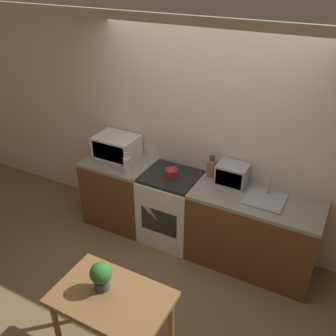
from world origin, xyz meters
TOP-DOWN VIEW (x-y plane):
  - ground_plane at (0.00, 0.00)m, footprint 16.00×16.00m
  - wall_back at (0.00, 1.07)m, footprint 10.00×0.06m
  - counter_left_run at (-1.02, 0.73)m, footprint 0.83×0.62m
  - counter_right_run at (0.74, 0.73)m, footprint 1.39×0.62m
  - stove_range at (-0.28, 0.73)m, footprint 0.65×0.62m
  - kettle at (-0.26, 0.70)m, footprint 0.15×0.15m
  - microwave at (-1.09, 0.82)m, footprint 0.52×0.39m
  - bottle at (-0.77, 0.56)m, footprint 0.08×0.08m
  - knife_block at (0.14, 0.93)m, footprint 0.08×0.08m
  - toaster_oven at (0.40, 0.89)m, footprint 0.34×0.26m
  - sink_basin at (0.82, 0.74)m, footprint 0.40×0.36m
  - dining_table at (0.06, -0.95)m, footprint 0.95×0.61m
  - potted_plant at (-0.06, -0.91)m, footprint 0.18×0.18m

SIDE VIEW (x-z plane):
  - ground_plane at x=0.00m, z-range 0.00..0.00m
  - stove_range at x=-0.28m, z-range 0.00..0.90m
  - counter_left_run at x=-1.02m, z-range 0.00..0.90m
  - counter_right_run at x=0.74m, z-range 0.00..0.90m
  - dining_table at x=0.06m, z-range 0.27..1.02m
  - potted_plant at x=-0.06m, z-range 0.77..1.02m
  - sink_basin at x=0.82m, z-range 0.80..1.04m
  - kettle at x=-0.26m, z-range 0.89..1.06m
  - bottle at x=-0.77m, z-range 0.87..1.13m
  - knife_block at x=0.14m, z-range 0.87..1.14m
  - toaster_oven at x=0.40m, z-range 0.90..1.13m
  - microwave at x=-1.09m, z-range 0.90..1.18m
  - wall_back at x=0.00m, z-range 0.00..2.60m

